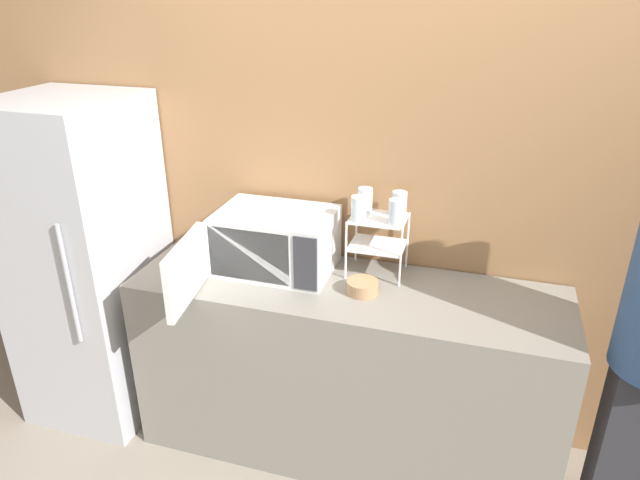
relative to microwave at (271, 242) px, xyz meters
name	(u,v)px	position (x,y,z in m)	size (l,w,h in m)	color
wall_back	(366,185)	(0.39, 0.28, 0.23)	(8.00, 0.06, 2.60)	#9E7047
counter	(345,370)	(0.39, -0.06, -0.61)	(1.99, 0.60, 0.93)	gray
microwave	(271,242)	(0.00, 0.00, 0.00)	(0.57, 0.81, 0.29)	silver
dish_rack	(378,233)	(0.49, 0.12, 0.06)	(0.26, 0.21, 0.28)	white
glass_front_left	(359,208)	(0.40, 0.05, 0.20)	(0.07, 0.07, 0.11)	silver
glass_back_right	(399,204)	(0.57, 0.17, 0.20)	(0.07, 0.07, 0.11)	silver
glass_front_right	(396,212)	(0.57, 0.06, 0.20)	(0.07, 0.07, 0.11)	silver
glass_back_left	(365,200)	(0.41, 0.17, 0.20)	(0.07, 0.07, 0.11)	silver
bowl	(362,287)	(0.47, -0.09, -0.12)	(0.14, 0.14, 0.06)	#AD7F56
refrigerator	(87,263)	(-1.00, -0.09, -0.22)	(0.63, 0.69, 1.71)	#B7B7BC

